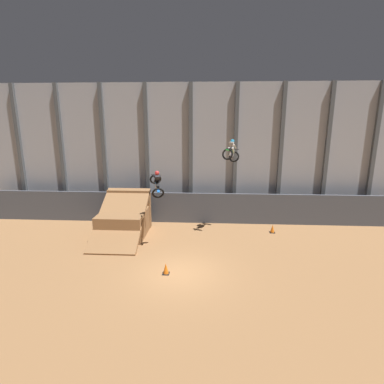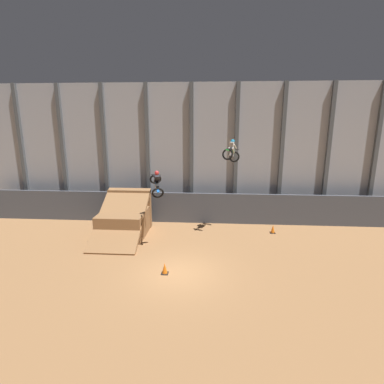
{
  "view_description": "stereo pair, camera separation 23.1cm",
  "coord_description": "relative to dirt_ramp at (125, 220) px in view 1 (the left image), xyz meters",
  "views": [
    {
      "loc": [
        1.41,
        -13.81,
        7.65
      ],
      "look_at": [
        0.32,
        4.91,
        3.1
      ],
      "focal_mm": 28.0,
      "sensor_mm": 36.0,
      "label": 1
    },
    {
      "loc": [
        1.64,
        -13.8,
        7.65
      ],
      "look_at": [
        0.32,
        4.91,
        3.1
      ],
      "focal_mm": 28.0,
      "sensor_mm": 36.0,
      "label": 2
    }
  ],
  "objects": [
    {
      "name": "arena_back_wall",
      "position": [
        4.31,
        3.92,
        4.16
      ],
      "size": [
        32.0,
        0.4,
        10.33
      ],
      "color": "#A3A8B2",
      "rests_on": "ground_plane"
    },
    {
      "name": "ground_plane",
      "position": [
        4.31,
        -5.29,
        -1.0
      ],
      "size": [
        60.0,
        60.0,
        0.0
      ],
      "primitive_type": "plane",
      "color": "#996B42"
    },
    {
      "name": "rider_bike_left_air",
      "position": [
        2.59,
        -1.68,
        2.94
      ],
      "size": [
        1.16,
        1.9,
        1.68
      ],
      "rotation": [
        0.43,
        0.0,
        0.28
      ],
      "color": "black"
    },
    {
      "name": "traffic_cone_arena_edge",
      "position": [
        3.58,
        -5.36,
        -0.72
      ],
      "size": [
        0.36,
        0.36,
        0.58
      ],
      "color": "black",
      "rests_on": "ground_plane"
    },
    {
      "name": "rider_bike_right_air",
      "position": [
        7.14,
        0.71,
        4.58
      ],
      "size": [
        1.3,
        1.79,
        1.59
      ],
      "rotation": [
        -0.23,
        0.0,
        -0.39
      ],
      "color": "black"
    },
    {
      "name": "traffic_cone_near_ramp",
      "position": [
        10.16,
        0.75,
        -0.72
      ],
      "size": [
        0.36,
        0.36,
        0.58
      ],
      "color": "black",
      "rests_on": "ground_plane"
    },
    {
      "name": "dirt_ramp",
      "position": [
        0.0,
        0.0,
        0.0
      ],
      "size": [
        3.05,
        5.09,
        2.94
      ],
      "color": "olive",
      "rests_on": "ground_plane"
    },
    {
      "name": "lower_barrier",
      "position": [
        4.31,
        2.54,
        0.15
      ],
      "size": [
        31.36,
        0.2,
        2.31
      ],
      "color": "#474C56",
      "rests_on": "ground_plane"
    }
  ]
}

